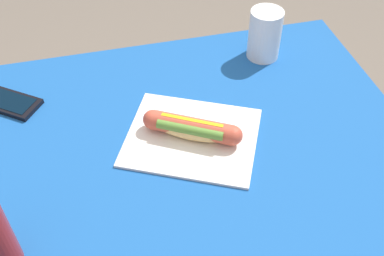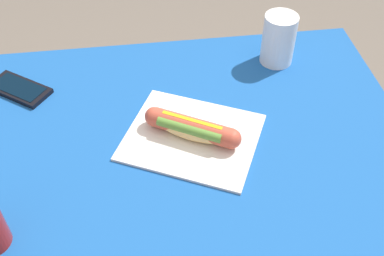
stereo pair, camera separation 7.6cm
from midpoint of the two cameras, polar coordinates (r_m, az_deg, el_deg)
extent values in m
cylinder|color=brown|center=(1.52, 9.38, -2.64)|extent=(0.07, 0.07, 0.72)
cylinder|color=brown|center=(1.47, -19.82, -7.85)|extent=(0.07, 0.07, 0.72)
cube|color=brown|center=(0.96, -2.93, -4.70)|extent=(0.92, 0.77, 0.03)
cube|color=#19519E|center=(0.95, -2.97, -4.04)|extent=(0.98, 0.83, 0.00)
cube|color=silver|center=(0.99, -2.20, -1.20)|extent=(0.34, 0.32, 0.01)
ellipsoid|color=#E5BC75|center=(0.97, -2.23, -0.21)|extent=(0.17, 0.12, 0.04)
cylinder|color=#BC4C38|center=(0.97, -2.24, 0.00)|extent=(0.17, 0.12, 0.04)
sphere|color=#BC4C38|center=(0.99, -6.99, 0.95)|extent=(0.04, 0.04, 0.04)
sphere|color=#BC4C38|center=(0.95, 2.70, -0.99)|extent=(0.04, 0.04, 0.04)
cube|color=yellow|center=(0.95, -2.27, 0.80)|extent=(0.12, 0.07, 0.00)
cylinder|color=#568433|center=(0.95, -2.53, -0.31)|extent=(0.13, 0.09, 0.02)
cube|color=black|center=(1.16, -23.28, 2.85)|extent=(0.16, 0.14, 0.01)
cube|color=black|center=(1.15, -23.37, 3.07)|extent=(0.13, 0.12, 0.00)
cylinder|color=white|center=(1.18, 7.00, 11.18)|extent=(0.08, 0.08, 0.13)
camera|label=1|loc=(0.04, -92.24, -2.24)|focal=43.89mm
camera|label=2|loc=(0.04, 87.76, 2.24)|focal=43.89mm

